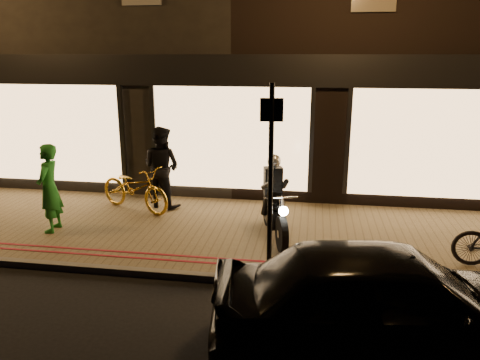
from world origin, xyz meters
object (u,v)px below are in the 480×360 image
object	(u,v)px
person_green	(49,188)
parked_car	(390,302)
motorcycle	(275,206)
sign_post	(271,170)
bicycle_gold	(135,188)

from	to	relation	value
person_green	parked_car	bearing A→B (deg)	57.56
motorcycle	sign_post	distance (m)	1.77
sign_post	bicycle_gold	size ratio (longest dim) A/B	1.54
person_green	parked_car	distance (m)	6.67
motorcycle	parked_car	world-z (taller)	motorcycle
motorcycle	bicycle_gold	world-z (taller)	motorcycle
person_green	parked_car	xyz separation A→B (m)	(6.01, -2.89, -0.27)
sign_post	person_green	size ratio (longest dim) A/B	1.72
motorcycle	sign_post	xyz separation A→B (m)	(0.04, -1.42, 1.06)
sign_post	person_green	distance (m)	4.60
bicycle_gold	motorcycle	bearing A→B (deg)	-83.87
bicycle_gold	parked_car	xyz separation A→B (m)	(4.85, -4.33, 0.09)
motorcycle	person_green	bearing A→B (deg)	168.76
motorcycle	sign_post	size ratio (longest dim) A/B	0.63
sign_post	bicycle_gold	xyz separation A→B (m)	(-3.24, 2.48, -1.16)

